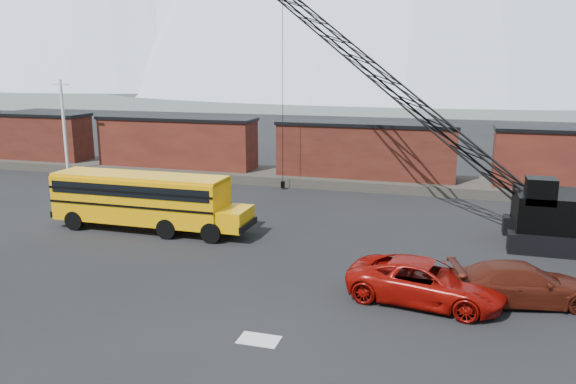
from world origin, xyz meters
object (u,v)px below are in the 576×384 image
red_pickup (426,282)px  maroon_suv (523,284)px  school_bus (146,199)px  crawler_crane (388,83)px

red_pickup → maroon_suv: (3.64, 0.96, -0.04)m
school_bus → maroon_suv: (19.27, -4.67, -0.99)m
red_pickup → maroon_suv: 3.76m
maroon_suv → crawler_crane: bearing=14.9°
school_bus → red_pickup: bearing=-19.8°
school_bus → red_pickup: school_bus is taller
maroon_suv → crawler_crane: crawler_crane is taller
school_bus → crawler_crane: (12.26, 7.96, 6.30)m
school_bus → red_pickup: size_ratio=1.92×
school_bus → maroon_suv: 19.85m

